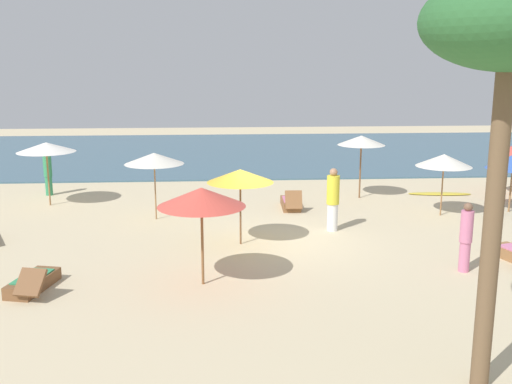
{
  "coord_description": "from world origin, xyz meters",
  "views": [
    {
      "loc": [
        -1.65,
        -16.19,
        5.03
      ],
      "look_at": [
        -0.48,
        1.7,
        1.1
      ],
      "focal_mm": 42.23,
      "sensor_mm": 36.0,
      "label": 1
    }
  ],
  "objects_px": {
    "umbrella_7": "(201,197)",
    "surfboard": "(440,194)",
    "lounger_5": "(291,203)",
    "umbrella_3": "(154,158)",
    "person_1": "(333,199)",
    "umbrella_4": "(240,176)",
    "umbrella_6": "(444,160)",
    "person_0": "(466,237)",
    "person_2": "(48,173)",
    "palm_1": "(510,32)",
    "lounger_1": "(33,283)",
    "umbrella_5": "(46,147)",
    "umbrella_0": "(361,140)"
  },
  "relations": [
    {
      "from": "umbrella_0",
      "to": "umbrella_4",
      "type": "height_order",
      "value": "umbrella_0"
    },
    {
      "from": "umbrella_3",
      "to": "surfboard",
      "type": "relative_size",
      "value": 0.89
    },
    {
      "from": "umbrella_3",
      "to": "person_0",
      "type": "distance_m",
      "value": 9.72
    },
    {
      "from": "umbrella_5",
      "to": "umbrella_6",
      "type": "relative_size",
      "value": 1.09
    },
    {
      "from": "surfboard",
      "to": "umbrella_6",
      "type": "bearing_deg",
      "value": -109.98
    },
    {
      "from": "umbrella_4",
      "to": "person_0",
      "type": "height_order",
      "value": "umbrella_4"
    },
    {
      "from": "lounger_5",
      "to": "person_0",
      "type": "distance_m",
      "value": 7.52
    },
    {
      "from": "umbrella_7",
      "to": "palm_1",
      "type": "relative_size",
      "value": 0.36
    },
    {
      "from": "umbrella_5",
      "to": "person_1",
      "type": "xyz_separation_m",
      "value": [
        9.38,
        -3.87,
        -1.11
      ]
    },
    {
      "from": "lounger_5",
      "to": "umbrella_3",
      "type": "bearing_deg",
      "value": -165.3
    },
    {
      "from": "umbrella_5",
      "to": "lounger_5",
      "type": "xyz_separation_m",
      "value": [
        8.47,
        -0.98,
        -1.89
      ]
    },
    {
      "from": "lounger_1",
      "to": "palm_1",
      "type": "bearing_deg",
      "value": -29.02
    },
    {
      "from": "umbrella_7",
      "to": "surfboard",
      "type": "distance_m",
      "value": 12.7
    },
    {
      "from": "umbrella_4",
      "to": "surfboard",
      "type": "xyz_separation_m",
      "value": [
        7.87,
        5.84,
        -1.9
      ]
    },
    {
      "from": "umbrella_6",
      "to": "umbrella_4",
      "type": "bearing_deg",
      "value": -157.88
    },
    {
      "from": "umbrella_3",
      "to": "umbrella_5",
      "type": "relative_size",
      "value": 0.97
    },
    {
      "from": "umbrella_5",
      "to": "surfboard",
      "type": "relative_size",
      "value": 0.93
    },
    {
      "from": "umbrella_7",
      "to": "lounger_5",
      "type": "height_order",
      "value": "umbrella_7"
    },
    {
      "from": "lounger_1",
      "to": "palm_1",
      "type": "height_order",
      "value": "palm_1"
    },
    {
      "from": "umbrella_3",
      "to": "umbrella_5",
      "type": "distance_m",
      "value": 4.5
    },
    {
      "from": "umbrella_3",
      "to": "umbrella_5",
      "type": "bearing_deg",
      "value": 151.15
    },
    {
      "from": "lounger_5",
      "to": "person_2",
      "type": "relative_size",
      "value": 0.98
    },
    {
      "from": "lounger_1",
      "to": "person_2",
      "type": "relative_size",
      "value": 1.07
    },
    {
      "from": "lounger_5",
      "to": "umbrella_7",
      "type": "bearing_deg",
      "value": -112.19
    },
    {
      "from": "lounger_1",
      "to": "lounger_5",
      "type": "xyz_separation_m",
      "value": [
        6.69,
        7.23,
        0.0
      ]
    },
    {
      "from": "umbrella_6",
      "to": "lounger_5",
      "type": "bearing_deg",
      "value": 164.71
    },
    {
      "from": "umbrella_3",
      "to": "umbrella_4",
      "type": "bearing_deg",
      "value": -47.65
    },
    {
      "from": "umbrella_7",
      "to": "person_1",
      "type": "xyz_separation_m",
      "value": [
        3.8,
        4.21,
        -1.09
      ]
    },
    {
      "from": "palm_1",
      "to": "umbrella_3",
      "type": "bearing_deg",
      "value": 119.83
    },
    {
      "from": "lounger_1",
      "to": "surfboard",
      "type": "bearing_deg",
      "value": 35.44
    },
    {
      "from": "person_1",
      "to": "person_0",
      "type": "bearing_deg",
      "value": -56.24
    },
    {
      "from": "umbrella_7",
      "to": "palm_1",
      "type": "xyz_separation_m",
      "value": [
        4.45,
        -4.7,
        3.37
      ]
    },
    {
      "from": "surfboard",
      "to": "palm_1",
      "type": "bearing_deg",
      "value": -107.97
    },
    {
      "from": "lounger_1",
      "to": "lounger_5",
      "type": "bearing_deg",
      "value": 47.23
    },
    {
      "from": "umbrella_7",
      "to": "person_2",
      "type": "relative_size",
      "value": 1.35
    },
    {
      "from": "umbrella_4",
      "to": "person_0",
      "type": "xyz_separation_m",
      "value": [
        5.33,
        -2.59,
        -1.06
      ]
    },
    {
      "from": "umbrella_5",
      "to": "umbrella_7",
      "type": "xyz_separation_m",
      "value": [
        5.58,
        -8.08,
        -0.02
      ]
    },
    {
      "from": "umbrella_5",
      "to": "umbrella_3",
      "type": "bearing_deg",
      "value": -28.85
    },
    {
      "from": "lounger_5",
      "to": "palm_1",
      "type": "height_order",
      "value": "palm_1"
    },
    {
      "from": "umbrella_6",
      "to": "person_2",
      "type": "relative_size",
      "value": 1.22
    },
    {
      "from": "umbrella_0",
      "to": "person_1",
      "type": "bearing_deg",
      "value": -113.26
    },
    {
      "from": "person_1",
      "to": "surfboard",
      "type": "xyz_separation_m",
      "value": [
        5.06,
        4.66,
        -0.93
      ]
    },
    {
      "from": "person_1",
      "to": "lounger_1",
      "type": "bearing_deg",
      "value": -150.23
    },
    {
      "from": "person_2",
      "to": "umbrella_4",
      "type": "bearing_deg",
      "value": -43.67
    },
    {
      "from": "lounger_5",
      "to": "surfboard",
      "type": "bearing_deg",
      "value": 16.55
    },
    {
      "from": "umbrella_6",
      "to": "person_1",
      "type": "distance_m",
      "value": 4.32
    },
    {
      "from": "umbrella_0",
      "to": "umbrella_6",
      "type": "height_order",
      "value": "umbrella_0"
    },
    {
      "from": "umbrella_0",
      "to": "lounger_1",
      "type": "relative_size",
      "value": 1.3
    },
    {
      "from": "umbrella_7",
      "to": "umbrella_6",
      "type": "bearing_deg",
      "value": 36.77
    },
    {
      "from": "lounger_5",
      "to": "person_1",
      "type": "distance_m",
      "value": 3.12
    }
  ]
}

